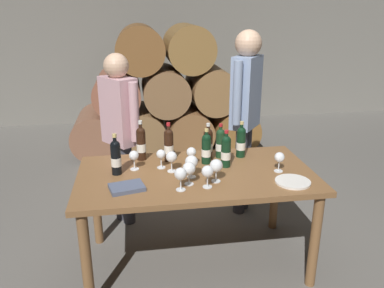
{
  "coord_description": "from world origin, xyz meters",
  "views": [
    {
      "loc": [
        -0.42,
        -2.52,
        1.89
      ],
      "look_at": [
        0.0,
        0.2,
        0.91
      ],
      "focal_mm": 36.08,
      "sensor_mm": 36.0,
      "label": 1
    }
  ],
  "objects_px": {
    "wine_glass_5": "(171,157)",
    "wine_glass_8": "(279,158)",
    "wine_bottle_3": "(169,144)",
    "wine_bottle_4": "(208,143)",
    "wine_bottle_1": "(226,151)",
    "serving_plate": "(293,182)",
    "wine_glass_4": "(208,172)",
    "wine_glass_9": "(161,155)",
    "wine_glass_1": "(191,162)",
    "wine_bottle_0": "(220,143)",
    "sommelier_presenting": "(245,107)",
    "wine_glass_0": "(216,166)",
    "wine_glass_6": "(134,156)",
    "wine_glass_7": "(191,153)",
    "wine_bottle_7": "(116,157)",
    "taster_seated_left": "(120,126)",
    "dining_table": "(196,184)",
    "wine_bottle_6": "(241,142)",
    "tasting_notebook": "(127,187)",
    "wine_glass_3": "(189,169)",
    "wine_bottle_5": "(206,148)"
  },
  "relations": [
    {
      "from": "wine_bottle_7",
      "to": "wine_glass_8",
      "type": "distance_m",
      "value": 1.17
    },
    {
      "from": "sommelier_presenting",
      "to": "wine_glass_5",
      "type": "bearing_deg",
      "value": -136.75
    },
    {
      "from": "wine_glass_0",
      "to": "wine_glass_8",
      "type": "xyz_separation_m",
      "value": [
        0.49,
        0.1,
        -0.01
      ]
    },
    {
      "from": "wine_bottle_4",
      "to": "wine_glass_3",
      "type": "relative_size",
      "value": 1.78
    },
    {
      "from": "wine_glass_6",
      "to": "wine_glass_3",
      "type": "bearing_deg",
      "value": -40.92
    },
    {
      "from": "wine_glass_7",
      "to": "sommelier_presenting",
      "type": "bearing_deg",
      "value": 46.39
    },
    {
      "from": "wine_bottle_0",
      "to": "wine_glass_9",
      "type": "distance_m",
      "value": 0.5
    },
    {
      "from": "wine_bottle_1",
      "to": "serving_plate",
      "type": "bearing_deg",
      "value": -42.11
    },
    {
      "from": "wine_glass_4",
      "to": "wine_glass_9",
      "type": "relative_size",
      "value": 1.07
    },
    {
      "from": "wine_bottle_4",
      "to": "wine_bottle_3",
      "type": "bearing_deg",
      "value": -178.48
    },
    {
      "from": "wine_glass_1",
      "to": "wine_glass_6",
      "type": "distance_m",
      "value": 0.44
    },
    {
      "from": "wine_bottle_0",
      "to": "taster_seated_left",
      "type": "relative_size",
      "value": 0.18
    },
    {
      "from": "wine_glass_0",
      "to": "wine_glass_7",
      "type": "relative_size",
      "value": 1.11
    },
    {
      "from": "wine_bottle_7",
      "to": "wine_glass_8",
      "type": "bearing_deg",
      "value": -6.56
    },
    {
      "from": "wine_bottle_0",
      "to": "wine_bottle_1",
      "type": "relative_size",
      "value": 0.97
    },
    {
      "from": "sommelier_presenting",
      "to": "wine_bottle_5",
      "type": "bearing_deg",
      "value": -128.88
    },
    {
      "from": "wine_bottle_1",
      "to": "taster_seated_left",
      "type": "relative_size",
      "value": 0.18
    },
    {
      "from": "wine_glass_1",
      "to": "sommelier_presenting",
      "type": "height_order",
      "value": "sommelier_presenting"
    },
    {
      "from": "wine_bottle_3",
      "to": "dining_table",
      "type": "bearing_deg",
      "value": -57.24
    },
    {
      "from": "wine_glass_8",
      "to": "wine_bottle_1",
      "type": "bearing_deg",
      "value": 157.27
    },
    {
      "from": "wine_glass_0",
      "to": "wine_glass_9",
      "type": "height_order",
      "value": "wine_glass_0"
    },
    {
      "from": "wine_glass_7",
      "to": "wine_bottle_0",
      "type": "bearing_deg",
      "value": 29.66
    },
    {
      "from": "wine_bottle_0",
      "to": "tasting_notebook",
      "type": "xyz_separation_m",
      "value": [
        -0.73,
        -0.48,
        -0.11
      ]
    },
    {
      "from": "wine_glass_1",
      "to": "serving_plate",
      "type": "height_order",
      "value": "wine_glass_1"
    },
    {
      "from": "serving_plate",
      "to": "dining_table",
      "type": "bearing_deg",
      "value": 156.85
    },
    {
      "from": "wine_glass_9",
      "to": "wine_glass_1",
      "type": "bearing_deg",
      "value": -46.0
    },
    {
      "from": "serving_plate",
      "to": "wine_glass_5",
      "type": "bearing_deg",
      "value": 158.38
    },
    {
      "from": "wine_bottle_0",
      "to": "wine_glass_3",
      "type": "xyz_separation_m",
      "value": [
        -0.32,
        -0.46,
        -0.01
      ]
    },
    {
      "from": "wine_bottle_3",
      "to": "wine_bottle_4",
      "type": "xyz_separation_m",
      "value": [
        0.31,
        0.01,
        -0.01
      ]
    },
    {
      "from": "wine_glass_0",
      "to": "wine_glass_6",
      "type": "relative_size",
      "value": 1.11
    },
    {
      "from": "wine_bottle_3",
      "to": "serving_plate",
      "type": "distance_m",
      "value": 0.97
    },
    {
      "from": "dining_table",
      "to": "wine_bottle_4",
      "type": "height_order",
      "value": "wine_bottle_4"
    },
    {
      "from": "wine_bottle_5",
      "to": "wine_glass_4",
      "type": "distance_m",
      "value": 0.42
    },
    {
      "from": "wine_bottle_3",
      "to": "wine_bottle_4",
      "type": "height_order",
      "value": "wine_bottle_3"
    },
    {
      "from": "wine_bottle_1",
      "to": "wine_bottle_7",
      "type": "distance_m",
      "value": 0.8
    },
    {
      "from": "sommelier_presenting",
      "to": "wine_glass_0",
      "type": "bearing_deg",
      "value": -116.75
    },
    {
      "from": "wine_glass_5",
      "to": "wine_glass_8",
      "type": "distance_m",
      "value": 0.78
    },
    {
      "from": "wine_bottle_6",
      "to": "tasting_notebook",
      "type": "relative_size",
      "value": 1.33
    },
    {
      "from": "wine_bottle_7",
      "to": "wine_glass_1",
      "type": "xyz_separation_m",
      "value": [
        0.52,
        -0.14,
        -0.02
      ]
    },
    {
      "from": "wine_glass_5",
      "to": "wine_bottle_6",
      "type": "bearing_deg",
      "value": 20.46
    },
    {
      "from": "wine_bottle_4",
      "to": "dining_table",
      "type": "bearing_deg",
      "value": -116.8
    },
    {
      "from": "wine_glass_6",
      "to": "wine_glass_8",
      "type": "xyz_separation_m",
      "value": [
        1.04,
        -0.19,
        0.0
      ]
    },
    {
      "from": "wine_glass_4",
      "to": "tasting_notebook",
      "type": "relative_size",
      "value": 0.7
    },
    {
      "from": "wine_bottle_3",
      "to": "wine_bottle_6",
      "type": "relative_size",
      "value": 1.05
    },
    {
      "from": "wine_bottle_6",
      "to": "taster_seated_left",
      "type": "bearing_deg",
      "value": 154.4
    },
    {
      "from": "wine_bottle_4",
      "to": "wine_bottle_5",
      "type": "height_order",
      "value": "wine_bottle_4"
    },
    {
      "from": "wine_bottle_7",
      "to": "wine_glass_1",
      "type": "height_order",
      "value": "wine_bottle_7"
    },
    {
      "from": "wine_bottle_1",
      "to": "serving_plate",
      "type": "height_order",
      "value": "wine_bottle_1"
    },
    {
      "from": "wine_bottle_3",
      "to": "serving_plate",
      "type": "height_order",
      "value": "wine_bottle_3"
    },
    {
      "from": "wine_bottle_0",
      "to": "wine_glass_6",
      "type": "relative_size",
      "value": 1.88
    }
  ]
}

